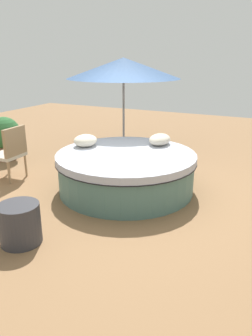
{
  "coord_description": "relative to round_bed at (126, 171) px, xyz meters",
  "views": [
    {
      "loc": [
        4.6,
        2.25,
        2.16
      ],
      "look_at": [
        0.0,
        0.0,
        0.39
      ],
      "focal_mm": 34.79,
      "sensor_mm": 36.0,
      "label": 1
    }
  ],
  "objects": [
    {
      "name": "patio_chair",
      "position": [
        0.47,
        -2.08,
        0.23
      ],
      "size": [
        0.54,
        0.52,
        0.98
      ],
      "rotation": [
        0.0,
        0.0,
        3.18
      ],
      "color": "#997A56",
      "rests_on": "ground_plane"
    },
    {
      "name": "round_bed",
      "position": [
        0.0,
        0.0,
        0.0
      ],
      "size": [
        2.32,
        2.32,
        0.64
      ],
      "color": "#4C726B",
      "rests_on": "ground_plane"
    },
    {
      "name": "patio_umbrella",
      "position": [
        -2.04,
        -1.06,
        1.56
      ],
      "size": [
        2.51,
        2.51,
        2.12
      ],
      "color": "#262628",
      "rests_on": "ground_plane"
    },
    {
      "name": "throw_pillow_0",
      "position": [
        -0.76,
        0.3,
        0.41
      ],
      "size": [
        0.52,
        0.36,
        0.19
      ],
      "primitive_type": "ellipsoid",
      "color": "beige",
      "rests_on": "round_bed"
    },
    {
      "name": "throw_pillow_1",
      "position": [
        -0.08,
        -0.84,
        0.42
      ],
      "size": [
        0.45,
        0.39,
        0.21
      ],
      "primitive_type": "ellipsoid",
      "color": "beige",
      "rests_on": "round_bed"
    },
    {
      "name": "side_table",
      "position": [
        2.05,
        -0.42,
        -0.08
      ],
      "size": [
        0.5,
        0.5,
        0.5
      ],
      "primitive_type": "cylinder",
      "color": "#333338",
      "rests_on": "ground_plane"
    },
    {
      "name": "planter",
      "position": [
        -0.38,
        -3.09,
        0.21
      ],
      "size": [
        0.68,
        0.68,
        0.94
      ],
      "color": "brown",
      "rests_on": "ground_plane"
    },
    {
      "name": "ground_plane",
      "position": [
        0.0,
        0.0,
        -0.33
      ],
      "size": [
        16.0,
        16.0,
        0.0
      ],
      "primitive_type": "plane",
      "color": "olive"
    }
  ]
}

